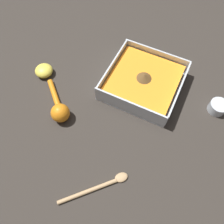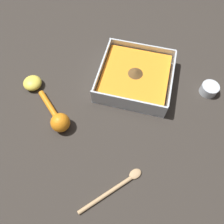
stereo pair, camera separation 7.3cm
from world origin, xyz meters
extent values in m
plane|color=#332D28|center=(0.00, 0.00, 0.00)|extent=(4.00, 4.00, 0.00)
cube|color=silver|center=(0.00, 0.02, 0.00)|extent=(0.26, 0.26, 0.01)
cube|color=silver|center=(0.00, 0.14, 0.04)|extent=(0.26, 0.01, 0.06)
cube|color=silver|center=(0.00, -0.11, 0.04)|extent=(0.26, 0.01, 0.06)
cube|color=silver|center=(0.13, 0.02, 0.04)|extent=(0.01, 0.25, 0.06)
cube|color=silver|center=(-0.12, 0.02, 0.04)|extent=(0.01, 0.25, 0.06)
cube|color=orange|center=(0.00, 0.02, 0.03)|extent=(0.24, 0.24, 0.04)
cone|color=brown|center=(0.00, 0.02, 0.06)|extent=(0.05, 0.05, 0.02)
cylinder|color=silver|center=(0.27, 0.04, 0.02)|extent=(0.06, 0.06, 0.04)
cylinder|color=brown|center=(0.27, 0.04, 0.01)|extent=(0.05, 0.05, 0.02)
sphere|color=orange|center=(-0.20, -0.23, 0.03)|extent=(0.06, 0.06, 0.06)
cylinder|color=orange|center=(-0.27, -0.16, 0.01)|extent=(0.11, 0.10, 0.02)
ellipsoid|color=#EFDB4C|center=(-0.36, -0.10, 0.02)|extent=(0.07, 0.07, 0.04)
ellipsoid|color=tan|center=(0.07, -0.32, 0.01)|extent=(0.05, 0.05, 0.01)
cylinder|color=tan|center=(0.00, -0.40, 0.01)|extent=(0.13, 0.14, 0.01)
camera|label=1|loc=(0.11, -0.46, 0.67)|focal=35.00mm
camera|label=2|loc=(0.04, -0.49, 0.67)|focal=35.00mm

